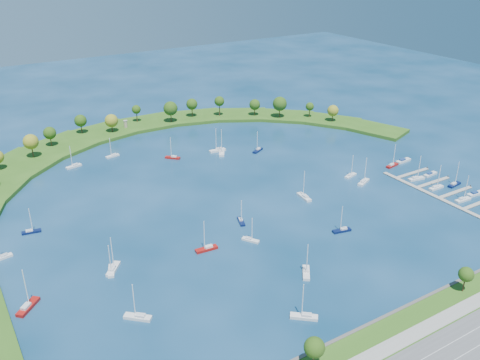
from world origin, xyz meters
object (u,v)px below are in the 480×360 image
harbor_tower (126,124)px  moored_boat_8 (306,272)px  moored_boat_13 (113,155)px  moored_boat_15 (28,306)px  moored_boat_2 (111,270)px  moored_boat_18 (258,150)px  docked_boat_6 (436,187)px  moored_boat_7 (364,182)px  moored_boat_9 (342,230)px  moored_boat_20 (304,196)px  dock_system (461,200)px  moored_boat_3 (250,239)px  moored_boat_10 (138,316)px  docked_boat_4 (463,199)px  docked_boat_9 (430,174)px  moored_boat_6 (2,257)px  moored_boat_11 (304,316)px  moored_boat_14 (173,157)px  moored_boat_12 (207,248)px  moored_boat_5 (351,175)px  docked_boat_8 (416,178)px  moored_boat_16 (241,221)px  docked_boat_5 (475,194)px  moored_boat_19 (222,152)px  moored_boat_17 (113,268)px  moored_boat_1 (31,231)px  docked_boat_10 (392,165)px  moored_boat_0 (218,150)px  moored_boat_4 (74,166)px

harbor_tower → moored_boat_8: bearing=-90.0°
moored_boat_13 → moored_boat_15: size_ratio=0.77×
moored_boat_2 → moored_boat_18: bearing=143.8°
moored_boat_8 → docked_boat_6: moored_boat_8 is taller
moored_boat_7 → moored_boat_9: 50.91m
moored_boat_18 → moored_boat_20: 62.73m
moored_boat_8 → dock_system: bearing=131.7°
moored_boat_3 → moored_boat_2: bearing=-130.6°
moored_boat_10 → moored_boat_20: size_ratio=0.96×
harbor_tower → docked_boat_4: size_ratio=0.36×
dock_system → docked_boat_9: 28.80m
moored_boat_6 → dock_system: bearing=154.1°
moored_boat_11 → moored_boat_13: bearing=-47.2°
moored_boat_2 → moored_boat_14: bearing=164.3°
moored_boat_12 → moored_boat_13: (0.89, 112.37, -0.06)m
moored_boat_5 → moored_boat_8: size_ratio=0.90×
dock_system → moored_boat_12: moored_boat_12 is taller
moored_boat_10 → moored_boat_14: size_ratio=1.07×
moored_boat_9 → moored_boat_15: (-121.51, 16.67, 0.09)m
moored_boat_20 → moored_boat_3: bearing=120.2°
docked_boat_8 → moored_boat_16: bearing=-175.8°
docked_boat_8 → moored_boat_20: bearing=177.3°
docked_boat_5 → docked_boat_9: docked_boat_5 is taller
harbor_tower → moored_boat_19: size_ratio=0.31×
dock_system → docked_boat_4: docked_boat_4 is taller
harbor_tower → moored_boat_18: size_ratio=0.38×
harbor_tower → moored_boat_14: (5.37, -58.44, -3.44)m
moored_boat_10 → docked_boat_8: size_ratio=1.02×
moored_boat_11 → moored_boat_17: bearing=-12.7°
moored_boat_10 → moored_boat_13: size_ratio=1.17×
moored_boat_12 → moored_boat_13: 112.37m
moored_boat_13 → dock_system: bearing=122.5°
moored_boat_13 → moored_boat_16: size_ratio=1.03×
docked_boat_5 → moored_boat_17: bearing=174.3°
moored_boat_1 → moored_boat_2: (19.03, -44.41, 0.02)m
moored_boat_17 → docked_boat_6: (157.05, -16.14, -0.03)m
moored_boat_2 → docked_boat_10: size_ratio=0.97×
moored_boat_9 → moored_boat_10: bearing=15.8°
moored_boat_19 → moored_boat_0: bearing=-144.9°
moored_boat_16 → moored_boat_19: moored_boat_19 is taller
docked_boat_8 → moored_boat_9: bearing=-154.3°
moored_boat_19 → docked_boat_10: 93.69m
moored_boat_4 → moored_boat_19: 80.72m
moored_boat_12 → docked_boat_5: bearing=173.8°
moored_boat_15 → docked_boat_10: (190.62, 20.89, -0.08)m
moored_boat_17 → moored_boat_19: moored_boat_19 is taller
moored_boat_8 → docked_boat_10: bearing=154.9°
moored_boat_2 → moored_boat_4: size_ratio=0.96×
docked_boat_10 → moored_boat_5: bearing=166.9°
moored_boat_18 → moored_boat_6: bearing=-12.0°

